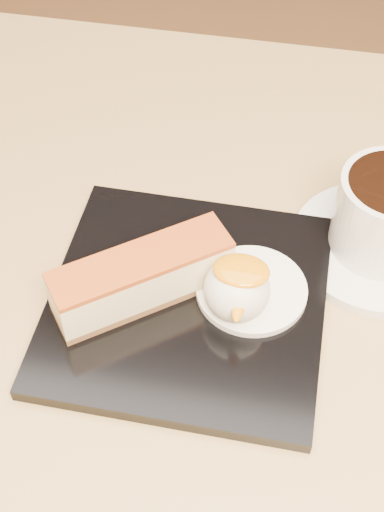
% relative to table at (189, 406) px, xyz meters
% --- Properties ---
extents(table, '(0.80, 0.80, 0.72)m').
position_rel_table_xyz_m(table, '(0.00, 0.00, 0.00)').
color(table, black).
rests_on(table, ground).
extents(dessert_plate, '(0.22, 0.22, 0.01)m').
position_rel_table_xyz_m(dessert_plate, '(-0.00, 0.01, 0.16)').
color(dessert_plate, black).
rests_on(dessert_plate, table).
extents(cheesecake, '(0.14, 0.12, 0.05)m').
position_rel_table_xyz_m(cheesecake, '(-0.04, 0.00, 0.19)').
color(cheesecake, brown).
rests_on(cheesecake, dessert_plate).
extents(cream_smear, '(0.09, 0.09, 0.01)m').
position_rel_table_xyz_m(cream_smear, '(0.05, 0.02, 0.17)').
color(cream_smear, white).
rests_on(cream_smear, dessert_plate).
extents(ice_cream_scoop, '(0.05, 0.05, 0.05)m').
position_rel_table_xyz_m(ice_cream_scoop, '(0.04, 0.00, 0.19)').
color(ice_cream_scoop, white).
rests_on(ice_cream_scoop, cream_smear).
extents(mango_sauce, '(0.04, 0.03, 0.01)m').
position_rel_table_xyz_m(mango_sauce, '(0.04, 0.00, 0.21)').
color(mango_sauce, orange).
rests_on(mango_sauce, ice_cream_scoop).
extents(mint_sprig, '(0.03, 0.02, 0.00)m').
position_rel_table_xyz_m(mint_sprig, '(0.02, 0.05, 0.17)').
color(mint_sprig, '#2C8631').
rests_on(mint_sprig, cream_smear).
extents(saucer, '(0.15, 0.15, 0.01)m').
position_rel_table_xyz_m(saucer, '(0.15, 0.10, 0.16)').
color(saucer, white).
rests_on(saucer, table).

